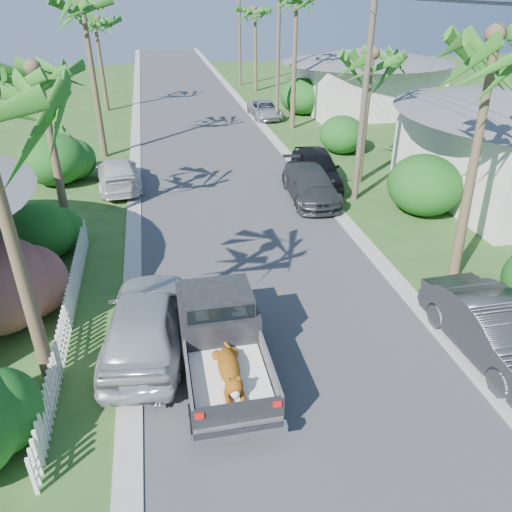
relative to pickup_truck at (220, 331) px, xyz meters
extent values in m
plane|color=#2F501E|center=(1.99, -3.07, -1.01)|extent=(120.00, 120.00, 0.00)
cube|color=#38383A|center=(1.99, 21.93, -1.00)|extent=(8.00, 100.00, 0.02)
cube|color=#A5A39E|center=(-2.31, 21.93, -0.98)|extent=(0.60, 100.00, 0.06)
cube|color=#A5A39E|center=(6.29, 21.93, -0.98)|extent=(0.60, 100.00, 0.06)
cylinder|color=black|center=(-0.85, -2.21, -0.63)|extent=(0.28, 0.76, 0.76)
cylinder|color=black|center=(0.85, -2.21, -0.63)|extent=(0.28, 0.76, 0.76)
cylinder|color=black|center=(-0.85, 1.04, -0.63)|extent=(0.28, 0.76, 0.76)
cylinder|color=black|center=(0.85, 1.04, -0.63)|extent=(0.28, 0.76, 0.76)
cube|color=slate|center=(0.00, -1.56, -0.39)|extent=(1.90, 2.40, 0.24)
cube|color=slate|center=(-0.92, -1.56, -0.01)|extent=(0.06, 2.40, 0.55)
cube|color=slate|center=(0.92, -1.56, -0.01)|extent=(0.06, 2.40, 0.55)
cube|color=black|center=(0.00, -2.73, -0.03)|extent=(1.92, 0.08, 0.52)
cube|color=silver|center=(0.00, -2.89, -0.46)|extent=(1.98, 0.18, 0.18)
cube|color=red|center=(-0.80, -2.78, 0.09)|extent=(0.18, 0.05, 0.14)
cube|color=red|center=(0.80, -2.78, 0.09)|extent=(0.18, 0.05, 0.14)
cube|color=black|center=(0.00, 0.29, 0.04)|extent=(1.94, 1.65, 1.10)
cube|color=black|center=(0.00, 0.29, 0.77)|extent=(1.70, 1.35, 0.55)
cube|color=black|center=(0.00, -0.38, 0.74)|extent=(1.60, 0.05, 0.45)
cube|color=black|center=(0.00, 1.54, -0.11)|extent=(1.94, 1.20, 0.80)
cube|color=white|center=(0.00, -1.56, -0.19)|extent=(1.70, 2.10, 0.16)
ellipsoid|color=orange|center=(0.00, -1.46, 0.11)|extent=(0.48, 1.25, 0.43)
sphere|color=orange|center=(0.00, -2.21, 0.19)|extent=(0.40, 0.40, 0.40)
ellipsoid|color=white|center=(0.00, -1.46, 0.01)|extent=(0.32, 0.86, 0.18)
imported|color=#2A2C2F|center=(6.98, -1.12, -0.23)|extent=(1.77, 4.76, 1.55)
imported|color=#2E3133|center=(5.59, 10.38, -0.30)|extent=(2.27, 4.99, 1.42)
imported|color=black|center=(6.37, 12.07, -0.16)|extent=(2.61, 5.20, 1.70)
imported|color=#B4B6BB|center=(6.99, 26.22, -0.42)|extent=(2.00, 4.25, 1.18)
imported|color=silver|center=(-1.85, 1.00, -0.15)|extent=(2.62, 5.23, 1.71)
imported|color=silver|center=(-3.01, 13.62, -0.32)|extent=(2.42, 4.93, 1.38)
cone|color=brown|center=(-4.21, -0.07, 2.49)|extent=(0.36, 0.71, 7.01)
cone|color=brown|center=(-4.81, 8.93, 2.09)|extent=(0.36, 0.61, 6.21)
cone|color=brown|center=(-4.01, 18.93, 2.99)|extent=(0.36, 0.36, 8.00)
cone|color=brown|center=(-4.51, 30.93, 2.24)|extent=(0.36, 0.75, 6.51)
cone|color=brown|center=(8.29, 2.93, 2.74)|extent=(0.36, 0.73, 7.51)
cone|color=brown|center=(8.59, 11.93, 1.99)|extent=(0.36, 0.54, 6.01)
cone|color=brown|center=(8.19, 22.93, 3.09)|extent=(0.36, 0.36, 8.20)
cone|color=brown|center=(8.49, 36.93, 2.39)|extent=(0.36, 0.63, 6.81)
ellipsoid|color=#1B4C15|center=(-5.41, 6.93, -0.01)|extent=(2.40, 2.64, 2.00)
ellipsoid|color=#1B4C15|center=(-6.01, 14.93, 0.19)|extent=(3.20, 3.52, 2.40)
ellipsoid|color=#1B4C15|center=(9.79, 7.93, 0.24)|extent=(3.00, 3.30, 2.50)
ellipsoid|color=#1B4C15|center=(9.49, 16.93, 0.04)|extent=(2.60, 2.86, 2.10)
ellipsoid|color=#1B4C15|center=(9.99, 26.93, 0.29)|extent=(3.20, 3.52, 2.60)
cube|color=white|center=(-4.01, 2.43, -0.51)|extent=(0.10, 11.00, 1.00)
cube|color=silver|center=(14.99, 26.93, 0.79)|extent=(9.00, 8.00, 3.60)
cone|color=#595B60|center=(14.99, 26.93, 3.09)|extent=(6.48, 6.48, 1.00)
cylinder|color=brown|center=(7.59, 9.93, 3.49)|extent=(0.26, 0.26, 9.00)
cylinder|color=brown|center=(7.59, 24.93, 3.49)|extent=(0.26, 0.26, 9.00)
cylinder|color=brown|center=(7.59, 39.93, 3.49)|extent=(0.26, 0.26, 9.00)
camera|label=1|loc=(-1.14, -10.05, 7.65)|focal=35.00mm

